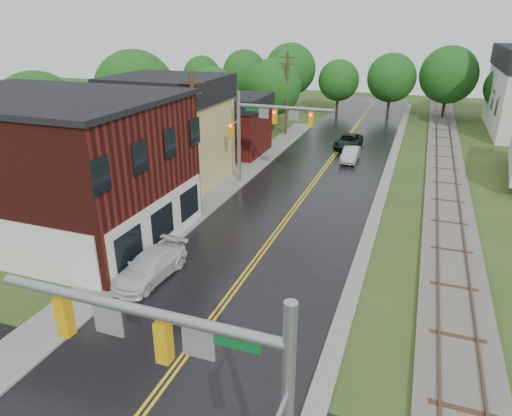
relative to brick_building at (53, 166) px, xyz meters
The scene contains 18 objects.
main_road 19.95m from the brick_building, 50.23° to the left, with size 10.00×90.00×0.02m, color black.
curb_right 27.15m from the brick_building, 48.20° to the left, with size 0.80×70.00×0.12m, color gray.
sidewalk_left 12.52m from the brick_building, 57.86° to the left, with size 2.40×50.00×0.12m, color gray.
brick_building is the anchor object (origin of this frame).
yellow_house 11.14m from the brick_building, 82.32° to the left, with size 8.00×7.00×6.40m, color tan.
darkred_building 20.25m from the brick_building, 82.92° to the left, with size 7.00×6.00×4.40m, color #3F0F0C.
railroad 30.36m from the brick_building, 41.66° to the left, with size 3.20×80.00×0.30m.
traffic_signal_near 20.60m from the brick_building, 39.17° to the right, with size 7.34×0.30×7.20m.
traffic_signal_far 15.03m from the brick_building, 53.08° to the left, with size 7.34×0.43×7.20m.
utility_pole_b 9.03m from the brick_building, 50.93° to the left, with size 1.80×0.28×9.00m.
utility_pole_c 29.56m from the brick_building, 78.91° to the left, with size 1.80×0.28×9.00m.
tree_left_a 10.14m from the brick_building, 136.87° to the left, with size 6.80×6.80×8.67m.
tree_left_b 17.80m from the brick_building, 107.61° to the left, with size 7.60×7.60×9.69m.
tree_left_c 24.94m from the brick_building, 93.14° to the left, with size 6.00×6.00×7.65m.
tree_left_e 31.12m from the brick_building, 83.29° to the left, with size 6.40×6.40×8.16m.
suv_dark 29.21m from the brick_building, 62.74° to the left, with size 2.25×4.88×1.36m, color black.
sedan_silver 25.69m from the brick_building, 55.92° to the left, with size 1.37×3.93×1.29m, color #AFAFB4.
pickup_white 9.36m from the brick_building, 20.73° to the right, with size 1.91×4.70×1.37m, color silver.
Camera 1 is at (7.45, -5.02, 12.11)m, focal length 32.00 mm.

